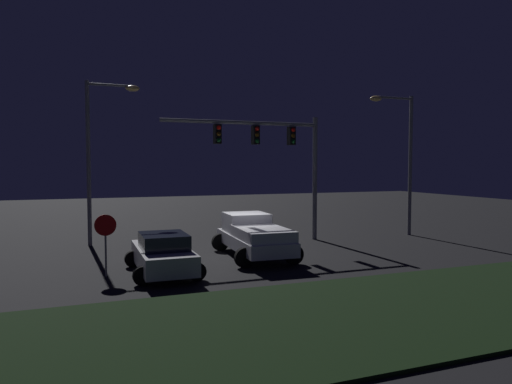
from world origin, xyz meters
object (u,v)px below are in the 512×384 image
traffic_signal_gantry (273,147)px  stop_sign (105,233)px  pickup_truck (253,234)px  car_sedan (163,254)px  street_lamp_left (99,142)px  street_lamp_right (402,147)px

traffic_signal_gantry → stop_sign: traffic_signal_gantry is taller
pickup_truck → stop_sign: size_ratio=2.46×
pickup_truck → traffic_signal_gantry: size_ratio=0.66×
car_sedan → street_lamp_left: (-1.78, 7.43, 4.36)m
car_sedan → street_lamp_right: bearing=-71.1°
pickup_truck → street_lamp_left: size_ratio=0.68×
pickup_truck → stop_sign: bearing=107.4°
street_lamp_right → stop_sign: size_ratio=3.52×
stop_sign → car_sedan: bearing=-8.6°
car_sedan → stop_sign: size_ratio=1.98×
pickup_truck → car_sedan: size_ratio=1.24×
street_lamp_left → street_lamp_right: bearing=-9.8°
car_sedan → stop_sign: bearing=82.1°
street_lamp_left → stop_sign: 7.96m
pickup_truck → car_sedan: bearing=117.1°
traffic_signal_gantry → street_lamp_right: bearing=-3.6°
traffic_signal_gantry → street_lamp_right: street_lamp_right is taller
street_lamp_right → stop_sign: (-16.23, -4.36, -3.43)m
traffic_signal_gantry → street_lamp_right: 7.69m
pickup_truck → stop_sign: (-6.23, -1.61, 0.56)m
car_sedan → traffic_signal_gantry: size_ratio=0.53×
pickup_truck → street_lamp_left: street_lamp_left is taller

